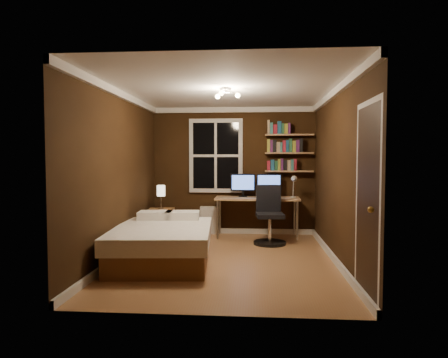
# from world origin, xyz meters

# --- Properties ---
(floor) EXTENTS (4.20, 4.20, 0.00)m
(floor) POSITION_xyz_m (0.00, 0.00, 0.00)
(floor) COLOR #99653D
(floor) RESTS_ON ground
(wall_back) EXTENTS (3.20, 0.04, 2.50)m
(wall_back) POSITION_xyz_m (0.00, 2.10, 1.25)
(wall_back) COLOR black
(wall_back) RESTS_ON ground
(wall_left) EXTENTS (0.04, 4.20, 2.50)m
(wall_left) POSITION_xyz_m (-1.60, 0.00, 1.25)
(wall_left) COLOR black
(wall_left) RESTS_ON ground
(wall_right) EXTENTS (0.04, 4.20, 2.50)m
(wall_right) POSITION_xyz_m (1.60, 0.00, 1.25)
(wall_right) COLOR black
(wall_right) RESTS_ON ground
(ceiling) EXTENTS (3.20, 4.20, 0.02)m
(ceiling) POSITION_xyz_m (0.00, 0.00, 2.50)
(ceiling) COLOR white
(ceiling) RESTS_ON wall_back
(window) EXTENTS (1.06, 0.06, 1.46)m
(window) POSITION_xyz_m (-0.35, 2.06, 1.55)
(window) COLOR silver
(window) RESTS_ON wall_back
(door) EXTENTS (0.03, 0.82, 2.05)m
(door) POSITION_xyz_m (1.59, -1.55, 1.02)
(door) COLOR black
(door) RESTS_ON ground
(door_knob) EXTENTS (0.06, 0.06, 0.06)m
(door_knob) POSITION_xyz_m (1.55, -1.85, 1.00)
(door_knob) COLOR #B48A39
(door_knob) RESTS_ON door
(ceiling_fixture) EXTENTS (0.44, 0.44, 0.18)m
(ceiling_fixture) POSITION_xyz_m (0.00, -0.10, 2.40)
(ceiling_fixture) COLOR beige
(ceiling_fixture) RESTS_ON ceiling
(bookshelf_lower) EXTENTS (0.92, 0.22, 0.03)m
(bookshelf_lower) POSITION_xyz_m (1.08, 1.98, 1.25)
(bookshelf_lower) COLOR #A2754E
(bookshelf_lower) RESTS_ON wall_back
(books_row_lower) EXTENTS (0.54, 0.16, 0.23)m
(books_row_lower) POSITION_xyz_m (1.08, 1.98, 1.38)
(books_row_lower) COLOR maroon
(books_row_lower) RESTS_ON bookshelf_lower
(bookshelf_middle) EXTENTS (0.92, 0.22, 0.03)m
(bookshelf_middle) POSITION_xyz_m (1.08, 1.98, 1.60)
(bookshelf_middle) COLOR #A2754E
(bookshelf_middle) RESTS_ON wall_back
(books_row_middle) EXTENTS (0.66, 0.16, 0.23)m
(books_row_middle) POSITION_xyz_m (1.08, 1.98, 1.73)
(books_row_middle) COLOR navy
(books_row_middle) RESTS_ON bookshelf_middle
(bookshelf_upper) EXTENTS (0.92, 0.22, 0.03)m
(bookshelf_upper) POSITION_xyz_m (1.08, 1.98, 1.95)
(bookshelf_upper) COLOR #A2754E
(bookshelf_upper) RESTS_ON wall_back
(books_row_upper) EXTENTS (0.42, 0.16, 0.23)m
(books_row_upper) POSITION_xyz_m (1.08, 1.98, 2.08)
(books_row_upper) COLOR #285E3A
(books_row_upper) RESTS_ON bookshelf_upper
(bed) EXTENTS (1.52, 2.00, 0.64)m
(bed) POSITION_xyz_m (-0.91, -0.17, 0.27)
(bed) COLOR brown
(bed) RESTS_ON ground
(nightstand) EXTENTS (0.51, 0.51, 0.57)m
(nightstand) POSITION_xyz_m (-1.29, 1.35, 0.29)
(nightstand) COLOR brown
(nightstand) RESTS_ON ground
(bedside_lamp) EXTENTS (0.15, 0.15, 0.43)m
(bedside_lamp) POSITION_xyz_m (-1.29, 1.35, 0.79)
(bedside_lamp) COLOR beige
(bedside_lamp) RESTS_ON nightstand
(radiator) EXTENTS (0.36, 0.13, 0.54)m
(radiator) POSITION_xyz_m (-0.47, 2.00, 0.27)
(radiator) COLOR beige
(radiator) RESTS_ON ground
(desk) EXTENTS (1.59, 0.60, 0.76)m
(desk) POSITION_xyz_m (0.47, 1.78, 0.69)
(desk) COLOR #A2754E
(desk) RESTS_ON ground
(monitor_left) EXTENTS (0.48, 0.12, 0.45)m
(monitor_left) POSITION_xyz_m (0.20, 1.86, 0.98)
(monitor_left) COLOR black
(monitor_left) RESTS_ON desk
(monitor_right) EXTENTS (0.48, 0.12, 0.45)m
(monitor_right) POSITION_xyz_m (0.69, 1.86, 0.98)
(monitor_right) COLOR black
(monitor_right) RESTS_ON desk
(desk_lamp) EXTENTS (0.14, 0.32, 0.44)m
(desk_lamp) POSITION_xyz_m (1.15, 1.70, 0.98)
(desk_lamp) COLOR silver
(desk_lamp) RESTS_ON desk
(office_chair) EXTENTS (0.57, 0.57, 1.03)m
(office_chair) POSITION_xyz_m (0.68, 1.17, 0.39)
(office_chair) COLOR black
(office_chair) RESTS_ON ground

